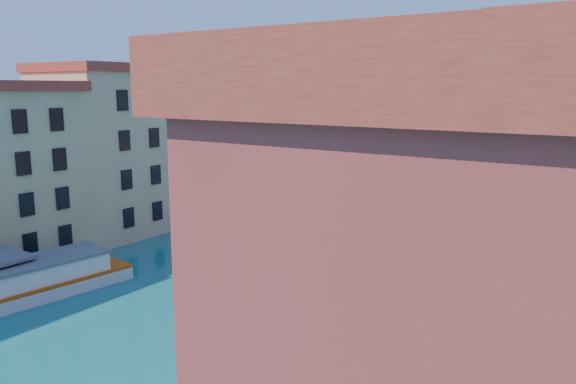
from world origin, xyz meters
The scene contains 9 objects.
left_bank_palazzos centered at (-26.00, 64.68, 9.71)m, with size 12.80×128.40×21.00m.
restaurant_awnings centered at (22.19, 23.00, 2.99)m, with size 3.20×44.55×3.12m.
mooring_poles_right centered at (19.10, 28.80, 1.30)m, with size 1.44×54.24×3.20m.
vaporetto_near centered at (-14.00, 17.47, 1.41)m, with size 7.10×21.48×3.14m.
vaporetto_far centered at (-6.87, 74.31, 1.24)m, with size 11.76×18.55×2.76m.
gondola_fore centered at (-0.31, 35.33, 0.44)m, with size 4.14×13.02×2.63m.
gondola_far centered at (12.72, 59.51, 0.35)m, with size 7.54×10.69×1.73m.
motorboat_mid centered at (-1.99, 47.44, 0.63)m, with size 3.55×8.13×1.63m.
motorboat_far centered at (10.93, 93.18, 0.60)m, with size 4.27×7.75×1.53m.
Camera 1 is at (29.32, -5.02, 17.37)m, focal length 35.00 mm.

